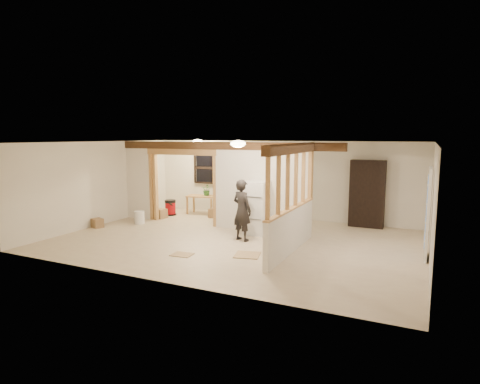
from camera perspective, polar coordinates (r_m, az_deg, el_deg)
The scene contains 30 objects.
floor at distance 10.37m, azimuth -0.58°, elevation -6.91°, with size 9.00×6.50×0.01m, color beige.
ceiling at distance 10.02m, azimuth -0.60°, elevation 7.07°, with size 9.00×6.50×0.01m, color white.
wall_back at distance 13.10m, azimuth 5.61°, elevation 1.77°, with size 9.00×0.01×2.50m, color silver.
wall_front at distance 7.37m, azimuth -11.67°, elevation -3.21°, with size 9.00×0.01×2.50m, color silver.
wall_left at distance 12.73m, azimuth -19.16°, elevation 1.18°, with size 0.01×6.50×2.50m, color silver.
wall_right at distance 9.13m, azimuth 25.75°, elevation -1.70°, with size 0.01×6.50×2.50m, color silver.
partition_left_stub at distance 13.31m, azimuth -14.17°, elevation 1.66°, with size 0.90×0.12×2.50m, color silver.
partition_center at distance 11.13m, azimuth 3.03°, elevation 0.69°, with size 2.80×0.12×2.50m, color silver.
doorway_frame at distance 12.36m, azimuth -8.21°, elevation 0.65°, with size 2.46×0.14×2.20m, color tan.
header_beam_back at distance 11.55m, azimuth -2.49°, elevation 6.59°, with size 7.00×0.18×0.22m, color #52341C.
header_beam_right at distance 9.06m, azimuth 7.48°, elevation 6.14°, with size 0.18×3.30×0.22m, color #52341C.
pony_wall at distance 9.31m, azimuth 7.27°, elevation -5.50°, with size 0.12×3.20×1.00m, color silver.
stud_partition at distance 9.11m, azimuth 7.40°, elevation 1.61°, with size 0.14×3.20×1.32m, color tan.
window_back at distance 14.09m, azimuth -4.51°, elevation 3.44°, with size 1.12×0.10×1.10m, color black.
french_door at distance 9.57m, azimuth 25.17°, elevation -2.78°, with size 0.12×0.86×2.00m, color white.
ceiling_dome_main at distance 9.44m, azimuth -0.28°, elevation 6.89°, with size 0.36×0.36×0.16m, color #FFEABF.
ceiling_dome_util at distance 13.24m, azimuth -6.06°, elevation 7.16°, with size 0.32×0.32×0.14m, color #FFEABF.
hanging_bulb at distance 12.39m, azimuth -5.74°, elevation 5.72°, with size 0.07×0.07×0.07m, color #FFD88C.
refrigerator at distance 10.88m, azimuth 2.42°, elevation -2.27°, with size 0.60×0.58×1.45m, color silver.
woman at distance 10.19m, azimuth 0.29°, elevation -2.60°, with size 0.58×0.38×1.58m, color black.
work_table at distance 13.77m, azimuth -5.39°, elevation -1.83°, with size 1.02×0.51×0.65m, color tan.
potted_plant at distance 13.66m, azimuth -4.72°, elevation 0.30°, with size 0.35×0.30×0.39m, color #37702F.
shop_vac at distance 13.75m, azimuth -9.88°, elevation -2.17°, with size 0.40×0.40×0.53m, color #9C080E.
bookshelf at distance 12.26m, azimuth 17.63°, elevation -0.25°, with size 0.98×0.33×1.97m, color black.
bucket at distance 12.61m, azimuth -14.12°, elevation -3.53°, with size 0.31×0.31×0.39m, color silver.
box_util_a at distance 13.21m, azimuth -3.69°, elevation -3.01°, with size 0.34×0.29×0.29m, color #977049.
box_util_b at distance 13.33m, azimuth -11.18°, elevation -3.03°, with size 0.32×0.32×0.30m, color #977049.
box_front at distance 12.48m, azimuth -19.63°, elevation -4.18°, with size 0.32×0.26×0.26m, color #977049.
floor_panel_near at distance 9.10m, azimuth 1.04°, elevation -8.94°, with size 0.55×0.55×0.02m, color tan.
floor_panel_far at distance 9.23m, azimuth -8.23°, elevation -8.80°, with size 0.46×0.37×0.01m, color tan.
Camera 1 is at (4.36, -9.02, 2.66)m, focal length 30.00 mm.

